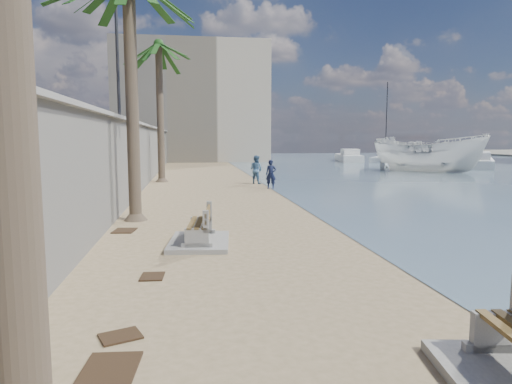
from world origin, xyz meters
TOP-DOWN VIEW (x-y plane):
  - ground_plane at (0.00, 0.00)m, footprint 140.00×140.00m
  - seawall at (-5.20, 20.00)m, footprint 0.45×70.00m
  - wall_cap at (-5.20, 20.00)m, footprint 0.80×70.00m
  - end_building at (-2.00, 52.00)m, footprint 18.00×12.00m
  - bench_far at (-2.23, 5.56)m, footprint 1.75×2.39m
  - palm_back at (-4.22, 23.36)m, footprint 5.00×5.00m
  - streetlight at (-5.10, 12.00)m, footprint 0.28×0.28m
  - person_a at (2.02, 18.43)m, footprint 0.76×0.60m
  - person_b at (1.61, 21.27)m, footprint 1.18×1.16m
  - boat_cruiser at (17.17, 28.99)m, footprint 4.94×4.93m
  - yacht_near at (25.23, 34.37)m, footprint 8.00×10.00m
  - yacht_far at (16.71, 46.77)m, footprint 3.89×8.55m
  - sailboat_west at (20.85, 45.52)m, footprint 5.84×6.59m
  - debris_a at (-3.47, -0.94)m, footprint 0.72×0.87m
  - debris_b at (-3.48, -0.02)m, footprint 0.68×0.62m
  - debris_c at (-4.45, 7.62)m, footprint 0.72×0.85m
  - debris_d at (-3.25, 2.79)m, footprint 0.49×0.60m

SIDE VIEW (x-z plane):
  - ground_plane at x=0.00m, z-range 0.00..0.00m
  - debris_a at x=-3.47m, z-range 0.00..0.03m
  - debris_b at x=-3.48m, z-range 0.00..0.03m
  - debris_c at x=-4.45m, z-range 0.00..0.03m
  - debris_d at x=-3.25m, z-range 0.00..0.03m
  - sailboat_west at x=20.85m, z-range -4.41..5.04m
  - yacht_near at x=25.23m, z-range -0.40..1.10m
  - yacht_far at x=16.71m, z-range -0.40..1.10m
  - bench_far at x=-2.23m, z-range -0.06..0.88m
  - person_a at x=2.02m, z-range 0.00..1.84m
  - person_b at x=1.61m, z-range 0.00..1.93m
  - boat_cruiser at x=17.17m, z-range -0.40..3.65m
  - seawall at x=-5.20m, z-range 0.00..3.50m
  - wall_cap at x=-5.20m, z-range 3.49..3.61m
  - streetlight at x=-5.10m, z-range 4.08..9.21m
  - end_building at x=-2.00m, z-range 0.00..14.00m
  - palm_back at x=-4.22m, z-range 3.71..13.23m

